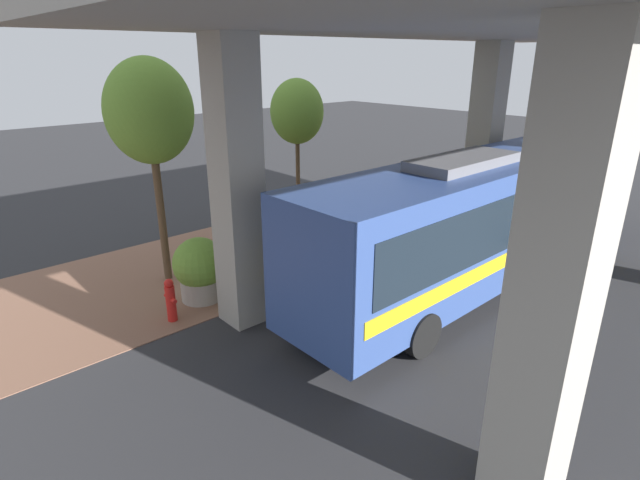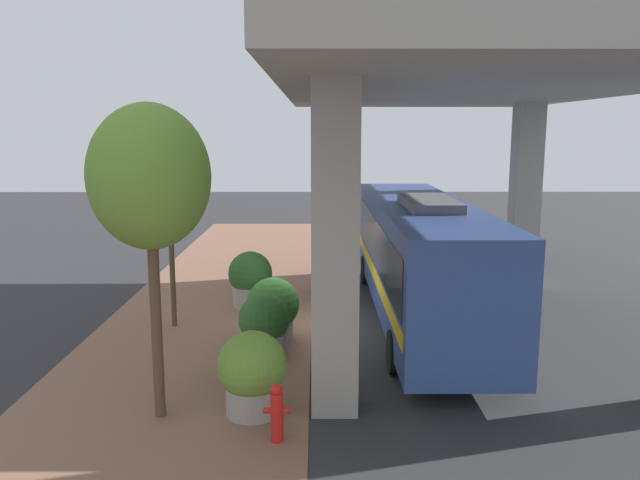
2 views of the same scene
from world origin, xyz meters
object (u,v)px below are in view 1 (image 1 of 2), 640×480
at_px(planter_middle, 200,269).
at_px(planter_back, 330,231).
at_px(fire_hydrant, 171,300).
at_px(street_tree_far, 149,113).
at_px(bus, 484,214).
at_px(planter_front, 376,204).
at_px(planter_extra, 291,243).
at_px(street_tree_near, 297,112).

xyz_separation_m(planter_middle, planter_back, (0.10, 4.46, -0.01)).
bearing_deg(fire_hydrant, street_tree_far, 156.07).
distance_m(planter_middle, street_tree_far, 4.17).
bearing_deg(planter_back, bus, 23.38).
bearing_deg(fire_hydrant, planter_back, 94.54).
height_order(planter_front, planter_middle, planter_front).
distance_m(fire_hydrant, planter_middle, 1.27).
distance_m(bus, planter_extra, 5.46).
height_order(planter_middle, street_tree_far, street_tree_far).
xyz_separation_m(planter_middle, street_tree_far, (-1.79, -0.07, 3.76)).
height_order(planter_front, planter_back, planter_front).
height_order(fire_hydrant, planter_middle, planter_middle).
height_order(bus, street_tree_near, street_tree_near).
xyz_separation_m(bus, fire_hydrant, (-3.69, -7.35, -1.46)).
distance_m(planter_back, street_tree_near, 4.54).
height_order(fire_hydrant, planter_front, planter_front).
bearing_deg(street_tree_near, planter_extra, -42.89).
bearing_deg(fire_hydrant, planter_extra, 97.74).
distance_m(planter_extra, street_tree_near, 5.05).
distance_m(planter_front, planter_back, 3.34).
relative_size(bus, fire_hydrant, 11.51).
bearing_deg(bus, fire_hydrant, -116.63).
distance_m(fire_hydrant, planter_back, 5.59).
bearing_deg(planter_extra, planter_front, 100.00).
distance_m(planter_middle, planter_back, 4.46).
bearing_deg(planter_middle, street_tree_near, 116.47).
height_order(planter_front, planter_extra, planter_front).
bearing_deg(planter_middle, planter_front, 96.23).
distance_m(planter_front, street_tree_far, 8.64).
relative_size(planter_front, street_tree_far, 0.29).
relative_size(bus, street_tree_near, 2.40).
distance_m(bus, street_tree_far, 9.11).
distance_m(planter_middle, planter_extra, 3.04).
relative_size(bus, planter_middle, 7.52).
relative_size(bus, planter_front, 7.20).
bearing_deg(planter_extra, planter_back, 85.14).
bearing_deg(street_tree_far, fire_hydrant, -23.93).
relative_size(planter_middle, planter_extra, 1.03).
bearing_deg(bus, planter_front, 164.32).
bearing_deg(street_tree_far, planter_extra, 60.26).
bearing_deg(planter_extra, planter_middle, -89.61).
distance_m(fire_hydrant, street_tree_near, 8.32).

